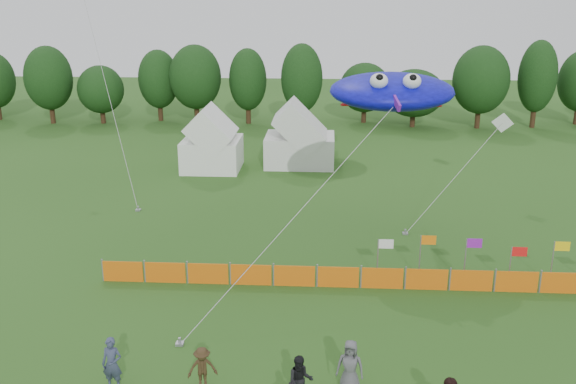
# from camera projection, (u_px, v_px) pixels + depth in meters

# --- Properties ---
(treeline) EXTENTS (104.57, 8.78, 8.36)m
(treeline) POSITION_uv_depth(u_px,v_px,m) (328.00, 83.00, 63.21)
(treeline) COLOR #382314
(treeline) RESTS_ON ground
(tent_left) EXTENTS (4.32, 4.32, 3.81)m
(tent_left) POSITION_uv_depth(u_px,v_px,m) (212.00, 144.00, 48.18)
(tent_left) COLOR white
(tent_left) RESTS_ON ground
(tent_right) EXTENTS (5.38, 4.30, 3.79)m
(tent_right) POSITION_uv_depth(u_px,v_px,m) (300.00, 140.00, 49.38)
(tent_right) COLOR silver
(tent_right) RESTS_ON ground
(barrier_fence) EXTENTS (21.90, 0.06, 1.00)m
(barrier_fence) POSITION_uv_depth(u_px,v_px,m) (338.00, 277.00, 29.24)
(barrier_fence) COLOR #D85F0C
(barrier_fence) RESTS_ON ground
(flag_row) EXTENTS (10.73, 0.72, 2.20)m
(flag_row) POSITION_uv_depth(u_px,v_px,m) (490.00, 255.00, 29.43)
(flag_row) COLOR gray
(flag_row) RESTS_ON ground
(spectator_a) EXTENTS (0.73, 0.51, 1.92)m
(spectator_a) POSITION_uv_depth(u_px,v_px,m) (112.00, 364.00, 21.64)
(spectator_a) COLOR #333A56
(spectator_a) RESTS_ON ground
(spectator_b) EXTENTS (0.91, 0.74, 1.75)m
(spectator_b) POSITION_uv_depth(u_px,v_px,m) (300.00, 381.00, 20.85)
(spectator_b) COLOR black
(spectator_b) RESTS_ON ground
(spectator_c) EXTENTS (1.13, 0.83, 1.56)m
(spectator_c) POSITION_uv_depth(u_px,v_px,m) (202.00, 368.00, 21.70)
(spectator_c) COLOR #382816
(spectator_c) RESTS_ON ground
(spectator_e) EXTENTS (1.02, 0.76, 1.90)m
(spectator_e) POSITION_uv_depth(u_px,v_px,m) (350.00, 366.00, 21.51)
(spectator_e) COLOR #525156
(spectator_e) RESTS_ON ground
(stingray_kite) EXTENTS (12.23, 19.63, 9.29)m
(stingray_kite) POSITION_uv_depth(u_px,v_px,m) (392.00, 90.00, 32.64)
(stingray_kite) COLOR #0F0FDD
(stingray_kite) RESTS_ON ground
(small_kite_white) EXTENTS (7.43, 7.29, 5.67)m
(small_kite_white) POSITION_uv_depth(u_px,v_px,m) (481.00, 148.00, 39.28)
(small_kite_white) COLOR white
(small_kite_white) RESTS_ON ground
(small_kite_dark) EXTENTS (7.32, 11.38, 15.33)m
(small_kite_dark) POSITION_uv_depth(u_px,v_px,m) (102.00, 69.00, 42.94)
(small_kite_dark) COLOR black
(small_kite_dark) RESTS_ON ground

